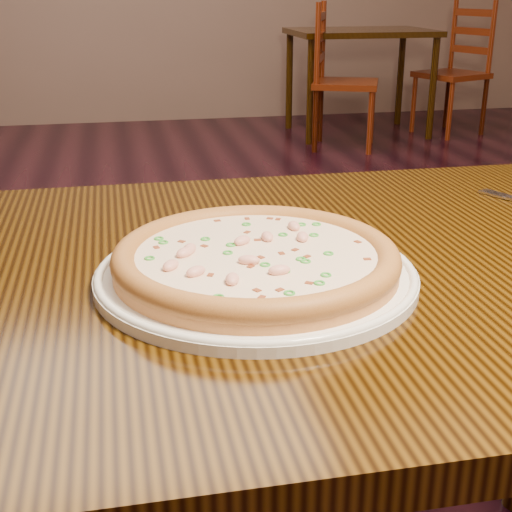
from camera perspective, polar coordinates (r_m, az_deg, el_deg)
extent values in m
plane|color=black|center=(1.78, -7.04, -15.88)|extent=(9.00, 9.00, 0.00)
cube|color=black|center=(0.89, 6.92, -1.31)|extent=(1.20, 0.80, 0.04)
cylinder|color=white|center=(0.81, 0.00, -1.58)|extent=(0.36, 0.36, 0.01)
torus|color=white|center=(0.81, 0.00, -1.19)|extent=(0.36, 0.36, 0.01)
cylinder|color=#C98240|center=(0.80, 0.00, -0.60)|extent=(0.32, 0.32, 0.02)
torus|color=#AF703C|center=(0.80, 0.00, 0.00)|extent=(0.32, 0.32, 0.03)
cylinder|color=beige|center=(0.80, 0.00, 0.17)|extent=(0.27, 0.27, 0.00)
ellipsoid|color=#F2B29E|center=(0.72, -1.91, -1.85)|extent=(0.02, 0.03, 0.01)
ellipsoid|color=#F2B29E|center=(0.74, -4.85, -1.25)|extent=(0.03, 0.03, 0.01)
ellipsoid|color=#F2B29E|center=(0.76, -6.84, -0.75)|extent=(0.03, 0.03, 0.01)
ellipsoid|color=#F2B29E|center=(0.84, 0.91, 1.56)|extent=(0.02, 0.02, 0.01)
ellipsoid|color=#F2B29E|center=(0.88, 3.05, 2.42)|extent=(0.01, 0.02, 0.01)
ellipsoid|color=#F2B29E|center=(0.82, -1.12, 1.24)|extent=(0.03, 0.03, 0.01)
ellipsoid|color=#F2B29E|center=(0.80, -5.34, 0.57)|extent=(0.02, 0.03, 0.01)
ellipsoid|color=#F2B29E|center=(0.74, 1.87, -1.14)|extent=(0.03, 0.02, 0.01)
ellipsoid|color=#F2B29E|center=(0.79, -5.73, 0.28)|extent=(0.03, 0.03, 0.01)
ellipsoid|color=#F2B29E|center=(0.77, -0.57, -0.33)|extent=(0.03, 0.02, 0.01)
ellipsoid|color=#F2B29E|center=(0.84, 3.74, 1.54)|extent=(0.02, 0.03, 0.01)
cube|color=maroon|center=(0.70, 1.91, -2.78)|extent=(0.01, 0.01, 0.00)
cube|color=maroon|center=(0.86, -0.72, 1.86)|extent=(0.01, 0.01, 0.00)
cube|color=maroon|center=(0.80, 2.06, 0.16)|extent=(0.01, 0.01, 0.00)
cube|color=maroon|center=(0.69, 0.46, -3.39)|extent=(0.01, 0.01, 0.00)
cube|color=maroon|center=(0.81, 3.14, 0.44)|extent=(0.01, 0.01, 0.00)
cube|color=maroon|center=(0.91, -3.11, 2.79)|extent=(0.01, 0.01, 0.00)
cube|color=maroon|center=(0.84, 8.14, 1.07)|extent=(0.01, 0.01, 0.00)
cube|color=maroon|center=(0.82, -7.97, 0.64)|extent=(0.01, 0.01, 0.00)
cube|color=maroon|center=(0.79, 4.10, -0.09)|extent=(0.01, 0.01, 0.00)
cube|color=maroon|center=(0.78, 0.38, -0.16)|extent=(0.01, 0.01, 0.00)
cube|color=maroon|center=(0.84, 0.12, 1.24)|extent=(0.01, 0.01, 0.00)
cube|color=maroon|center=(0.91, 1.77, 2.91)|extent=(0.01, 0.01, 0.00)
cube|color=maroon|center=(0.84, -5.97, 1.10)|extent=(0.01, 0.01, 0.00)
cube|color=maroon|center=(0.79, 8.89, -0.30)|extent=(0.01, 0.01, 0.00)
cube|color=maroon|center=(0.84, 3.70, 1.41)|extent=(0.01, 0.01, 0.00)
cube|color=maroon|center=(0.70, 0.08, -2.82)|extent=(0.01, 0.01, 0.00)
cube|color=maroon|center=(0.91, -0.71, 2.96)|extent=(0.01, 0.01, 0.00)
cube|color=maroon|center=(0.74, -3.66, -1.58)|extent=(0.01, 0.01, 0.00)
cube|color=maroon|center=(0.76, -0.42, -0.90)|extent=(0.01, 0.01, 0.00)
cube|color=maroon|center=(0.91, 1.12, 2.98)|extent=(0.01, 0.01, 0.00)
cube|color=maroon|center=(0.82, -4.16, 0.75)|extent=(0.01, 0.01, 0.00)
cube|color=maroon|center=(0.72, 4.27, -2.23)|extent=(0.01, 0.01, 0.00)
torus|color=green|center=(0.84, -4.07, 1.36)|extent=(0.02, 0.02, 0.00)
torus|color=green|center=(0.69, -3.04, -3.29)|extent=(0.02, 0.02, 0.00)
torus|color=green|center=(0.89, -0.78, 2.54)|extent=(0.02, 0.02, 0.00)
torus|color=green|center=(0.79, -8.52, -0.19)|extent=(0.01, 0.01, 0.00)
torus|color=green|center=(0.89, 4.86, 2.54)|extent=(0.02, 0.02, 0.00)
torus|color=green|center=(0.83, -7.43, 1.08)|extent=(0.02, 0.02, 0.00)
torus|color=green|center=(0.72, 5.10, -2.18)|extent=(0.02, 0.02, 0.00)
torus|color=green|center=(0.80, 5.82, 0.20)|extent=(0.01, 0.01, 0.00)
torus|color=green|center=(0.82, -2.03, 0.89)|extent=(0.02, 0.02, 0.00)
torus|color=green|center=(0.76, 0.72, -0.71)|extent=(0.02, 0.02, 0.00)
torus|color=green|center=(0.80, -2.27, 0.26)|extent=(0.02, 0.02, 0.00)
torus|color=green|center=(0.89, 3.66, 2.52)|extent=(0.01, 0.01, 0.00)
torus|color=green|center=(0.69, 2.69, -2.99)|extent=(0.02, 0.02, 0.00)
torus|color=green|center=(0.78, 3.61, -0.26)|extent=(0.02, 0.02, 0.00)
torus|color=green|center=(0.74, 5.61, -1.53)|extent=(0.02, 0.02, 0.00)
torus|color=green|center=(0.77, 3.99, -0.44)|extent=(0.01, 0.01, 0.00)
torus|color=green|center=(0.85, -7.78, 1.38)|extent=(0.01, 0.01, 0.00)
torus|color=green|center=(0.85, 4.65, 1.68)|extent=(0.01, 0.01, 0.00)
torus|color=green|center=(0.85, 2.17, 1.71)|extent=(0.01, 0.01, 0.00)
torus|color=green|center=(0.75, 2.32, -1.22)|extent=(0.02, 0.02, 0.00)
cube|color=silver|center=(1.19, 18.29, 4.69)|extent=(0.02, 0.05, 0.00)
cube|color=silver|center=(1.20, 18.47, 4.73)|extent=(0.02, 0.05, 0.00)
cube|color=silver|center=(1.20, 18.64, 4.77)|extent=(0.02, 0.05, 0.00)
cube|color=silver|center=(1.21, 18.81, 4.81)|extent=(0.02, 0.05, 0.00)
cube|color=black|center=(5.41, 8.40, 17.30)|extent=(1.00, 0.70, 0.04)
cylinder|color=black|center=(5.03, 4.37, 12.88)|extent=(0.05, 0.05, 0.71)
cylinder|color=black|center=(5.34, 13.95, 12.82)|extent=(0.05, 0.05, 0.71)
cylinder|color=black|center=(5.60, 2.68, 13.76)|extent=(0.05, 0.05, 0.71)
cylinder|color=black|center=(5.89, 11.46, 13.73)|extent=(0.05, 0.05, 0.71)
cube|color=#571B02|center=(4.93, 7.20, 13.50)|extent=(0.55, 0.55, 0.04)
cylinder|color=#571B02|center=(4.78, 9.12, 10.43)|extent=(0.04, 0.04, 0.41)
cylinder|color=#571B02|center=(5.14, 9.25, 11.15)|extent=(0.04, 0.04, 0.41)
cylinder|color=#571B02|center=(4.80, 4.76, 10.67)|extent=(0.04, 0.04, 0.41)
cylinder|color=#571B02|center=(5.16, 5.18, 11.37)|extent=(0.04, 0.04, 0.41)
cylinder|color=#571B02|center=(4.76, 4.86, 13.86)|extent=(0.04, 0.04, 0.95)
cylinder|color=#571B02|center=(5.12, 5.28, 14.35)|extent=(0.04, 0.04, 0.95)
cube|color=#571B02|center=(4.93, 5.12, 15.56)|extent=(0.16, 0.35, 0.05)
cube|color=#571B02|center=(4.92, 5.17, 17.07)|extent=(0.16, 0.35, 0.05)
cube|color=#571B02|center=(4.91, 5.23, 18.58)|extent=(0.16, 0.35, 0.05)
cube|color=#571B02|center=(5.58, 15.36, 13.80)|extent=(0.55, 0.55, 0.04)
cylinder|color=#571B02|center=(5.60, 12.49, 11.73)|extent=(0.04, 0.04, 0.41)
cylinder|color=#571B02|center=(5.35, 15.25, 11.09)|extent=(0.04, 0.04, 0.41)
cylinder|color=#571B02|center=(5.86, 15.04, 11.92)|extent=(0.04, 0.04, 0.41)
cylinder|color=#571B02|center=(5.62, 17.77, 11.29)|extent=(0.04, 0.04, 0.41)
cylinder|color=#571B02|center=(5.82, 15.29, 14.53)|extent=(0.04, 0.04, 0.95)
cylinder|color=#571B02|center=(5.59, 18.08, 14.00)|extent=(0.04, 0.04, 0.95)
cube|color=#571B02|center=(5.69, 16.80, 15.52)|extent=(0.16, 0.35, 0.05)
cube|color=#571B02|center=(5.68, 16.94, 16.82)|extent=(0.16, 0.35, 0.05)
cube|color=#571B02|center=(5.68, 17.08, 18.12)|extent=(0.16, 0.35, 0.05)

